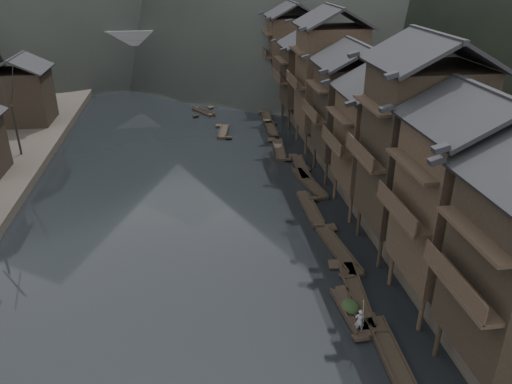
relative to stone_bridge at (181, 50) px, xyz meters
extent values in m
plane|color=black|center=(0.00, -72.00, -5.11)|extent=(300.00, 300.00, 0.00)
cube|color=#2D2823|center=(35.00, -32.00, -4.21)|extent=(40.00, 200.00, 1.80)
cylinder|color=black|center=(14.20, -77.60, -3.81)|extent=(0.30, 0.30, 2.90)
cylinder|color=black|center=(16.95, -77.60, -3.81)|extent=(0.30, 0.30, 2.90)
cube|color=black|center=(13.30, -80.00, 1.47)|extent=(1.20, 5.70, 0.25)
cylinder|color=black|center=(14.20, -75.40, -3.81)|extent=(0.30, 0.30, 2.90)
cylinder|color=black|center=(14.20, -70.60, -3.81)|extent=(0.30, 0.30, 2.90)
cylinder|color=black|center=(16.95, -75.40, -3.81)|extent=(0.30, 0.30, 2.90)
cylinder|color=black|center=(16.95, -70.60, -3.81)|extent=(0.30, 0.30, 2.90)
cube|color=black|center=(17.30, -73.00, 2.27)|extent=(7.00, 6.00, 9.56)
cube|color=black|center=(13.30, -73.00, 1.79)|extent=(1.20, 5.70, 0.25)
cylinder|color=black|center=(14.20, -68.40, -3.81)|extent=(0.30, 0.30, 2.90)
cylinder|color=black|center=(14.20, -63.60, -3.81)|extent=(0.30, 0.30, 2.90)
cylinder|color=black|center=(16.95, -68.40, -3.81)|extent=(0.30, 0.30, 2.90)
cylinder|color=black|center=(16.95, -63.60, -3.81)|extent=(0.30, 0.30, 2.90)
cube|color=black|center=(17.30, -66.00, 3.31)|extent=(7.00, 6.00, 11.64)
cube|color=black|center=(13.30, -66.00, 2.73)|extent=(1.20, 5.70, 0.25)
cylinder|color=black|center=(14.20, -61.40, -3.81)|extent=(0.30, 0.30, 2.90)
cylinder|color=black|center=(14.20, -56.60, -3.81)|extent=(0.30, 0.30, 2.90)
cylinder|color=black|center=(16.95, -61.40, -3.81)|extent=(0.30, 0.30, 2.90)
cylinder|color=black|center=(16.95, -56.60, -3.81)|extent=(0.30, 0.30, 2.90)
cube|color=black|center=(17.30, -59.00, 1.52)|extent=(7.00, 6.00, 8.07)
cube|color=black|center=(13.30, -59.00, 1.12)|extent=(1.20, 5.70, 0.25)
cylinder|color=black|center=(14.20, -53.40, -3.81)|extent=(0.30, 0.30, 2.90)
cylinder|color=black|center=(14.20, -48.60, -3.81)|extent=(0.30, 0.30, 2.90)
cylinder|color=black|center=(16.95, -53.40, -3.81)|extent=(0.30, 0.30, 2.90)
cylinder|color=black|center=(16.95, -48.60, -3.81)|extent=(0.30, 0.30, 2.90)
cube|color=black|center=(17.30, -51.00, 1.92)|extent=(7.00, 6.00, 8.85)
cube|color=black|center=(13.30, -51.00, 1.47)|extent=(1.20, 5.70, 0.25)
cylinder|color=black|center=(14.20, -44.40, -3.81)|extent=(0.30, 0.30, 2.90)
cylinder|color=black|center=(14.20, -39.60, -3.81)|extent=(0.30, 0.30, 2.90)
cylinder|color=black|center=(16.95, -44.40, -3.81)|extent=(0.30, 0.30, 2.90)
cylinder|color=black|center=(16.95, -39.60, -3.81)|extent=(0.30, 0.30, 2.90)
cube|color=black|center=(17.30, -42.00, 3.19)|extent=(7.00, 6.00, 11.39)
cube|color=black|center=(13.30, -42.00, 2.62)|extent=(1.20, 5.70, 0.25)
cylinder|color=black|center=(14.20, -34.40, -3.81)|extent=(0.30, 0.30, 2.90)
cylinder|color=black|center=(14.20, -29.60, -3.81)|extent=(0.30, 0.30, 2.90)
cylinder|color=black|center=(16.95, -34.40, -3.81)|extent=(0.30, 0.30, 2.90)
cylinder|color=black|center=(16.95, -29.60, -3.81)|extent=(0.30, 0.30, 2.90)
cube|color=black|center=(17.30, -32.00, 1.34)|extent=(7.00, 6.00, 7.70)
cube|color=black|center=(13.30, -32.00, 0.96)|extent=(1.20, 5.70, 0.25)
cylinder|color=black|center=(14.20, -22.40, -3.81)|extent=(0.30, 0.30, 2.90)
cylinder|color=black|center=(14.20, -17.60, -3.81)|extent=(0.30, 0.30, 2.90)
cylinder|color=black|center=(16.95, -22.40, -3.81)|extent=(0.30, 0.30, 2.90)
cylinder|color=black|center=(16.95, -17.60, -3.81)|extent=(0.30, 0.30, 2.90)
cube|color=black|center=(17.30, -20.00, 2.56)|extent=(7.00, 6.00, 10.15)
cube|color=black|center=(13.30, -20.00, 2.06)|extent=(1.20, 5.70, 0.25)
cube|color=black|center=(-20.50, -30.00, -0.51)|extent=(6.50, 6.50, 6.80)
cylinder|color=black|center=(-17.00, -42.67, -1.12)|extent=(0.24, 0.24, 5.57)
cube|color=black|center=(11.56, -77.40, -4.96)|extent=(1.40, 6.65, 0.30)
cube|color=black|center=(11.56, -77.40, -4.78)|extent=(1.45, 6.52, 0.10)
cube|color=black|center=(11.41, -74.23, -4.82)|extent=(0.97, 0.86, 0.34)
cube|color=black|center=(11.39, -71.62, -4.96)|extent=(1.97, 7.66, 0.30)
cube|color=black|center=(11.39, -71.62, -4.78)|extent=(2.00, 7.52, 0.10)
cube|color=black|center=(10.97, -68.01, -4.82)|extent=(1.04, 1.03, 0.37)
cube|color=black|center=(11.81, -75.24, -4.82)|extent=(1.04, 1.03, 0.37)
cube|color=black|center=(11.81, -66.04, -4.96)|extent=(1.88, 7.42, 0.30)
cube|color=black|center=(11.81, -66.04, -4.78)|extent=(1.92, 7.28, 0.10)
cube|color=black|center=(12.19, -62.53, -4.82)|extent=(1.03, 1.00, 0.36)
cube|color=black|center=(11.43, -69.55, -4.82)|extent=(1.03, 1.00, 0.36)
cube|color=black|center=(11.29, -58.81, -4.96)|extent=(1.11, 6.50, 0.30)
cube|color=black|center=(11.29, -58.81, -4.78)|extent=(1.16, 6.37, 0.10)
cube|color=black|center=(11.29, -55.69, -4.82)|extent=(0.94, 0.80, 0.34)
cube|color=black|center=(11.28, -61.93, -4.82)|extent=(0.94, 0.80, 0.34)
cube|color=black|center=(12.53, -53.16, -4.96)|extent=(2.13, 7.73, 0.30)
cube|color=black|center=(12.53, -53.16, -4.78)|extent=(2.17, 7.59, 0.10)
cube|color=black|center=(13.03, -49.52, -4.82)|extent=(1.05, 1.05, 0.37)
cube|color=black|center=(12.03, -56.79, -4.82)|extent=(1.05, 1.05, 0.37)
cube|color=black|center=(12.63, -48.89, -4.96)|extent=(1.48, 6.86, 0.30)
cube|color=black|center=(12.63, -48.89, -4.78)|extent=(1.53, 6.73, 0.10)
cube|color=black|center=(12.45, -45.62, -4.82)|extent=(0.98, 0.89, 0.35)
cube|color=black|center=(12.82, -52.15, -4.82)|extent=(0.98, 0.89, 0.35)
cube|color=black|center=(11.28, -43.08, -4.96)|extent=(1.76, 7.14, 0.30)
cube|color=black|center=(11.28, -43.08, -4.78)|extent=(1.80, 7.00, 0.10)
cube|color=black|center=(10.96, -39.70, -4.82)|extent=(1.01, 0.95, 0.35)
cube|color=black|center=(11.60, -46.45, -4.82)|extent=(1.01, 0.95, 0.35)
cube|color=black|center=(11.63, -35.01, -4.96)|extent=(1.35, 6.19, 0.30)
cube|color=black|center=(11.63, -35.01, -4.78)|extent=(1.40, 6.07, 0.10)
cube|color=black|center=(11.52, -32.06, -4.82)|extent=(0.96, 0.80, 0.33)
cube|color=black|center=(11.75, -37.96, -4.82)|extent=(0.96, 0.80, 0.33)
cube|color=black|center=(11.90, -29.88, -4.96)|extent=(1.76, 6.21, 0.30)
cube|color=black|center=(11.90, -29.88, -4.78)|extent=(1.80, 6.09, 0.10)
cube|color=black|center=(11.58, -26.96, -4.82)|extent=(1.01, 0.85, 0.33)
cube|color=black|center=(12.22, -32.80, -4.82)|extent=(1.01, 0.85, 0.33)
cube|color=black|center=(5.25, -35.45, -4.96)|extent=(1.88, 5.52, 0.30)
cube|color=black|center=(5.25, -35.45, -4.78)|extent=(1.92, 5.43, 0.10)
cube|color=black|center=(4.82, -32.87, -4.82)|extent=(0.95, 0.81, 0.31)
cube|color=black|center=(5.68, -38.02, -4.82)|extent=(0.95, 0.81, 0.31)
cube|color=black|center=(3.04, -25.63, -4.96)|extent=(3.33, 4.82, 0.30)
cube|color=black|center=(3.04, -25.63, -4.78)|extent=(3.32, 4.76, 0.10)
cube|color=black|center=(4.21, -23.56, -4.82)|extent=(1.05, 0.96, 0.30)
cube|color=black|center=(1.86, -27.71, -4.82)|extent=(1.05, 0.96, 0.30)
cube|color=black|center=(4.67, -9.21, -4.96)|extent=(3.68, 5.12, 0.30)
cube|color=black|center=(4.67, -9.21, -4.78)|extent=(3.67, 5.06, 0.10)
cube|color=black|center=(3.31, -7.00, -4.82)|extent=(1.08, 1.02, 0.31)
cube|color=black|center=(6.03, -11.41, -4.82)|extent=(1.08, 1.02, 0.31)
cube|color=#4C4C4F|center=(0.00, 0.00, 2.09)|extent=(40.00, 6.00, 1.60)
cube|color=#4C4C4F|center=(0.00, -2.70, 3.39)|extent=(40.00, 0.50, 1.00)
cube|color=#4C4C4F|center=(0.00, 2.70, 3.39)|extent=(40.00, 0.50, 1.00)
cube|color=#4C4C4F|center=(-14.00, 0.00, -1.91)|extent=(3.20, 6.00, 6.40)
cube|color=#4C4C4F|center=(-4.50, 0.00, -1.91)|extent=(3.20, 6.00, 6.40)
cube|color=#4C4C4F|center=(4.50, 0.00, -1.91)|extent=(3.20, 6.00, 6.40)
cube|color=#4C4C4F|center=(14.00, 0.00, -1.91)|extent=(3.20, 6.00, 6.40)
cube|color=black|center=(10.49, -73.44, -4.96)|extent=(1.44, 5.05, 0.30)
cube|color=black|center=(10.49, -73.44, -4.78)|extent=(1.49, 4.95, 0.10)
cube|color=black|center=(10.67, -71.05, -4.82)|extent=(0.96, 0.69, 0.30)
cube|color=black|center=(10.32, -75.82, -4.82)|extent=(0.96, 0.69, 0.30)
ellipsoid|color=black|center=(10.51, -73.19, -4.31)|extent=(1.19, 1.56, 0.71)
imported|color=slate|center=(10.35, -75.33, -3.84)|extent=(0.69, 0.54, 1.66)
cylinder|color=#8C7A51|center=(10.55, -75.33, -1.03)|extent=(1.03, 1.90, 3.97)
camera|label=1|loc=(0.90, -98.10, 15.74)|focal=35.00mm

